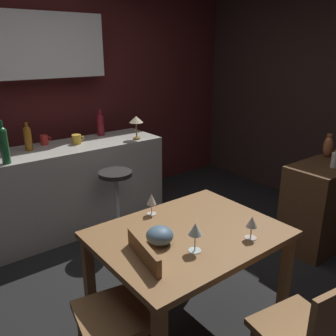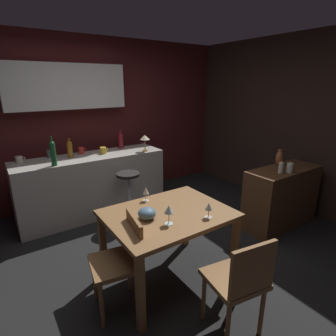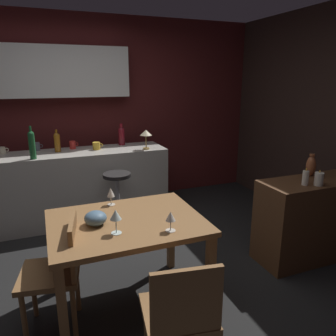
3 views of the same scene
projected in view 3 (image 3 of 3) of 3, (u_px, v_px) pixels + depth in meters
name	position (u px, v px, depth m)	size (l,w,h in m)	color
ground_plane	(128.00, 276.00, 3.01)	(9.00, 9.00, 0.00)	black
wall_kitchen_back	(82.00, 105.00, 4.48)	(5.20, 0.33, 2.60)	#4C1919
wall_side_right	(328.00, 119.00, 3.84)	(0.10, 4.40, 2.60)	#33231E
dining_table	(127.00, 232.00, 2.47)	(1.14, 0.87, 0.74)	olive
kitchen_counter	(83.00, 186.00, 4.13)	(2.10, 0.60, 0.90)	#B2ADA3
sideboard_cabinet	(311.00, 219.00, 3.25)	(1.10, 0.44, 0.82)	#56351E
chair_near_window	(59.00, 269.00, 2.28)	(0.46, 0.46, 0.85)	olive
chair_by_doorway	(180.00, 316.00, 1.81)	(0.46, 0.46, 0.86)	olive
bar_stool	(118.00, 201.00, 3.80)	(0.34, 0.34, 0.72)	#262323
wine_glass_left	(111.00, 193.00, 2.71)	(0.07, 0.07, 0.15)	silver
wine_glass_right	(116.00, 216.00, 2.20)	(0.08, 0.08, 0.17)	silver
wine_glass_center	(171.00, 217.00, 2.24)	(0.07, 0.07, 0.14)	silver
fruit_bowl	(96.00, 218.00, 2.35)	(0.16, 0.16, 0.10)	slate
wine_bottle_ruby	(121.00, 135.00, 4.36)	(0.08, 0.08, 0.29)	maroon
wine_bottle_green	(32.00, 144.00, 3.58)	(0.07, 0.07, 0.37)	#1E592D
wine_bottle_amber	(57.00, 141.00, 3.95)	(0.07, 0.07, 0.27)	#8C5114
cup_red	(73.00, 145.00, 4.14)	(0.11, 0.08, 0.10)	red
cup_slate	(37.00, 147.00, 4.03)	(0.11, 0.08, 0.10)	#515660
cup_mustard	(96.00, 146.00, 4.09)	(0.13, 0.09, 0.09)	gold
cup_cream	(2.00, 150.00, 3.87)	(0.12, 0.09, 0.08)	beige
counter_lamp	(146.00, 134.00, 4.07)	(0.15, 0.15, 0.25)	#A58447
pillar_candle_tall	(319.00, 179.00, 2.97)	(0.08, 0.08, 0.15)	white
pillar_candle_short	(305.00, 178.00, 2.98)	(0.06, 0.06, 0.16)	white
vase_copper	(311.00, 166.00, 3.25)	(0.09, 0.09, 0.23)	#B26038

